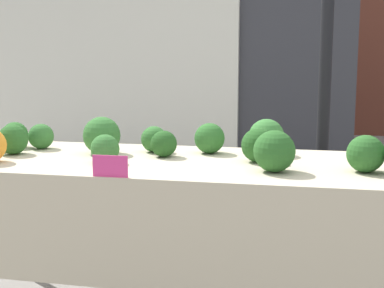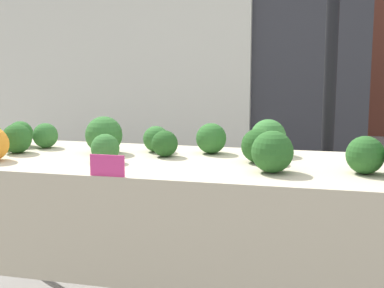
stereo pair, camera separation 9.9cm
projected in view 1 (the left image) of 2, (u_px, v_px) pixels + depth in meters
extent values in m
cylinder|color=black|center=(326.00, 48.00, 2.97)|extent=(0.07, 0.07, 2.69)
cube|color=silver|center=(123.00, 44.00, 6.75)|extent=(3.16, 1.97, 2.34)
cube|color=#333338|center=(298.00, 71.00, 6.36)|extent=(1.19, 1.81, 1.69)
cylinder|color=black|center=(283.00, 149.00, 5.74)|extent=(0.68, 0.22, 0.68)
cylinder|color=black|center=(288.00, 130.00, 7.28)|extent=(0.68, 0.22, 0.68)
cylinder|color=black|center=(34.00, 140.00, 6.33)|extent=(0.68, 0.22, 0.68)
cylinder|color=black|center=(87.00, 125.00, 7.87)|extent=(0.68, 0.22, 0.68)
cube|color=beige|center=(192.00, 164.00, 2.52)|extent=(2.31, 0.86, 0.03)
cube|color=beige|center=(171.00, 242.00, 2.15)|extent=(2.31, 0.01, 0.45)
cylinder|color=black|center=(24.00, 212.00, 3.16)|extent=(0.05, 0.05, 0.78)
sphere|color=#336B2D|center=(105.00, 149.00, 2.45)|extent=(0.13, 0.13, 0.13)
sphere|color=#336B2D|center=(154.00, 139.00, 2.75)|extent=(0.13, 0.13, 0.13)
sphere|color=#336B2D|center=(102.00, 135.00, 2.69)|extent=(0.19, 0.19, 0.19)
sphere|color=#2D6628|center=(15.00, 135.00, 2.89)|extent=(0.14, 0.14, 0.14)
sphere|color=#23511E|center=(258.00, 145.00, 2.47)|extent=(0.16, 0.16, 0.16)
sphere|color=#2D6628|center=(210.00, 138.00, 2.71)|extent=(0.15, 0.15, 0.15)
sphere|color=#23511E|center=(164.00, 144.00, 2.61)|extent=(0.13, 0.13, 0.13)
sphere|color=#336B2D|center=(41.00, 136.00, 2.85)|extent=(0.13, 0.13, 0.13)
sphere|color=#285B23|center=(366.00, 154.00, 2.25)|extent=(0.16, 0.16, 0.16)
sphere|color=#285B23|center=(274.00, 151.00, 2.25)|extent=(0.18, 0.18, 0.18)
sphere|color=#285B23|center=(13.00, 139.00, 2.68)|extent=(0.15, 0.15, 0.15)
sphere|color=#387533|center=(266.00, 137.00, 2.68)|extent=(0.18, 0.18, 0.18)
cube|color=#E53D84|center=(110.00, 166.00, 2.16)|extent=(0.15, 0.01, 0.09)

